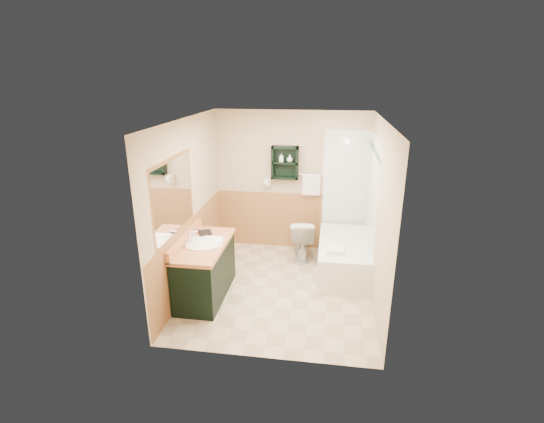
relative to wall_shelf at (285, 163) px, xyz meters
The scene contains 25 objects.
floor 2.09m from the wall_shelf, 85.93° to the right, with size 3.00×3.00×0.00m, color beige.
back_wall 0.38m from the wall_shelf, 48.99° to the left, with size 2.60×0.04×2.40m, color beige.
left_wall 1.89m from the wall_shelf, 130.97° to the right, with size 0.04×3.00×2.40m, color beige.
right_wall 2.03m from the wall_shelf, 44.70° to the right, with size 0.04×3.00×2.40m, color beige.
ceiling 1.66m from the wall_shelf, 85.93° to the right, with size 2.60×3.00×0.04m, color white.
wainscot_left 2.12m from the wall_shelf, 130.14° to the right, with size 2.98×2.98×1.00m, color #B17B47, non-canonical shape.
wainscot_back 1.06m from the wall_shelf, 38.66° to the left, with size 2.58×2.58×1.00m, color #B17B47, non-canonical shape.
mirror_frame 2.28m from the wall_shelf, 120.90° to the right, with size 1.30×1.30×1.00m, color brown, non-canonical shape.
mirror_glass 2.28m from the wall_shelf, 120.79° to the right, with size 1.20×1.20×0.90m, color white, non-canonical shape.
tile_right 1.61m from the wall_shelf, 25.39° to the right, with size 1.50×1.50×2.10m, color white, non-canonical shape.
tile_back 1.23m from the wall_shelf, ahead, with size 0.95×0.95×2.10m, color white, non-canonical shape.
tile_accent 1.56m from the wall_shelf, 25.55° to the right, with size 1.50×1.50×0.10m, color #154C2B, non-canonical shape.
wall_shelf is the anchor object (origin of this frame).
hair_dryer 0.46m from the wall_shelf, behind, with size 0.10×0.24×0.18m, color white, non-canonical shape.
towel_bar 0.49m from the wall_shelf, ahead, with size 0.40×0.06×0.40m, color white, non-canonical shape.
curtain_rod 1.01m from the wall_shelf, 46.11° to the right, with size 0.03×0.03×1.60m, color silver.
shower_curtain 0.89m from the wall_shelf, 37.30° to the right, with size 1.05×1.05×1.70m, color beige, non-canonical shape.
vanity 2.27m from the wall_shelf, 117.24° to the right, with size 0.59×1.24×0.79m, color black.
bathtub 1.81m from the wall_shelf, 36.44° to the right, with size 0.77×1.50×0.52m, color white.
toilet 1.30m from the wall_shelf, 45.61° to the right, with size 0.39×0.70×0.68m, color white.
counter_towel 1.98m from the wall_shelf, 115.62° to the right, with size 0.26×0.21×0.04m, color white.
vanity_book 1.90m from the wall_shelf, 126.29° to the right, with size 0.18×0.02×0.24m, color black.
tub_towel 1.78m from the wall_shelf, 53.63° to the right, with size 0.24×0.20×0.07m, color white.
soap_bottle_a 0.08m from the wall_shelf, behind, with size 0.07×0.15×0.07m, color white.
soap_bottle_b 0.10m from the wall_shelf, ahead, with size 0.10×0.12×0.10m, color white.
Camera 1 is at (0.63, -5.00, 2.95)m, focal length 26.00 mm.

